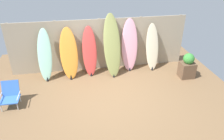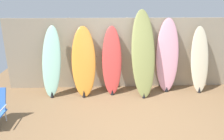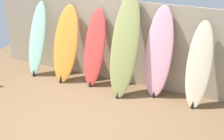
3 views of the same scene
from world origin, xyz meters
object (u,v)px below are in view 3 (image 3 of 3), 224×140
(surfboard_orange_1, at_px, (66,44))
(surfboard_cream_5, at_px, (199,66))
(surfboard_seafoam_0, at_px, (37,39))
(surfboard_red_2, at_px, (95,48))
(surfboard_olive_3, at_px, (125,46))
(surfboard_pink_4, at_px, (159,53))

(surfboard_orange_1, xyz_separation_m, surfboard_cream_5, (2.86, 0.06, -0.02))
(surfboard_seafoam_0, height_order, surfboard_cream_5, surfboard_seafoam_0)
(surfboard_red_2, bearing_deg, surfboard_olive_3, -8.72)
(surfboard_orange_1, height_order, surfboard_olive_3, surfboard_olive_3)
(surfboard_seafoam_0, distance_m, surfboard_red_2, 1.44)
(surfboard_pink_4, bearing_deg, surfboard_red_2, -177.00)
(surfboard_orange_1, xyz_separation_m, surfboard_pink_4, (2.06, 0.14, 0.09))
(surfboard_orange_1, bearing_deg, surfboard_pink_4, 3.80)
(surfboard_orange_1, height_order, surfboard_red_2, surfboard_orange_1)
(surfboard_orange_1, distance_m, surfboard_olive_3, 1.43)
(surfboard_olive_3, bearing_deg, surfboard_orange_1, 178.03)
(surfboard_seafoam_0, distance_m, surfboard_orange_1, 0.76)
(surfboard_seafoam_0, height_order, surfboard_orange_1, surfboard_seafoam_0)
(surfboard_orange_1, relative_size, surfboard_olive_3, 0.81)
(surfboard_red_2, bearing_deg, surfboard_cream_5, -0.08)
(surfboard_cream_5, bearing_deg, surfboard_orange_1, -178.77)
(surfboard_red_2, relative_size, surfboard_olive_3, 0.81)
(surfboard_pink_4, bearing_deg, surfboard_cream_5, -5.41)
(surfboard_red_2, xyz_separation_m, surfboard_olive_3, (0.74, -0.11, 0.20))
(surfboard_red_2, height_order, surfboard_olive_3, surfboard_olive_3)
(surfboard_seafoam_0, distance_m, surfboard_olive_3, 2.19)
(surfboard_olive_3, bearing_deg, surfboard_red_2, 171.28)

